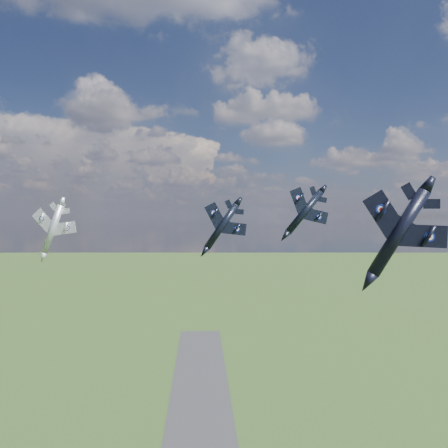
{
  "coord_description": "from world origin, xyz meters",
  "views": [
    {
      "loc": [
        0.19,
        -65.99,
        83.66
      ],
      "look_at": [
        4.46,
        12.57,
        82.25
      ],
      "focal_mm": 35.0,
      "sensor_mm": 36.0,
      "label": 1
    }
  ],
  "objects_px": {
    "jet_right_navy": "(399,233)",
    "jet_high_navy": "(304,212)",
    "jet_lead_navy": "(222,226)",
    "jet_left_silver": "(53,229)"
  },
  "relations": [
    {
      "from": "jet_high_navy",
      "to": "jet_right_navy",
      "type": "bearing_deg",
      "value": -96.52
    },
    {
      "from": "jet_right_navy",
      "to": "jet_left_silver",
      "type": "height_order",
      "value": "jet_right_navy"
    },
    {
      "from": "jet_lead_navy",
      "to": "jet_high_navy",
      "type": "relative_size",
      "value": 0.95
    },
    {
      "from": "jet_right_navy",
      "to": "jet_high_navy",
      "type": "distance_m",
      "value": 38.6
    },
    {
      "from": "jet_high_navy",
      "to": "jet_left_silver",
      "type": "height_order",
      "value": "jet_high_navy"
    },
    {
      "from": "jet_lead_navy",
      "to": "jet_left_silver",
      "type": "height_order",
      "value": "jet_lead_navy"
    },
    {
      "from": "jet_high_navy",
      "to": "jet_left_silver",
      "type": "distance_m",
      "value": 52.36
    },
    {
      "from": "jet_lead_navy",
      "to": "jet_high_navy",
      "type": "distance_m",
      "value": 17.16
    },
    {
      "from": "jet_left_silver",
      "to": "jet_lead_navy",
      "type": "bearing_deg",
      "value": -4.93
    },
    {
      "from": "jet_high_navy",
      "to": "jet_left_silver",
      "type": "xyz_separation_m",
      "value": [
        -51.92,
        5.78,
        -3.49
      ]
    }
  ]
}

